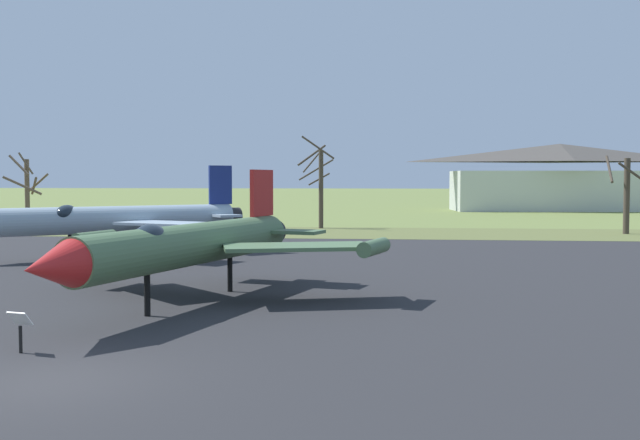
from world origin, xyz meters
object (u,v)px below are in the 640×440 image
info_placard_rear_center (20,327)px  visitor_building (559,178)px  jet_fighter_rear_center (190,244)px  jet_fighter_front_right (114,219)px

info_placard_rear_center → visitor_building: 88.05m
jet_fighter_rear_center → visitor_building: size_ratio=0.49×
jet_fighter_front_right → visitor_building: visitor_building is taller
jet_fighter_front_right → visitor_building: (34.54, 62.15, 2.13)m
jet_fighter_front_right → jet_fighter_rear_center: 15.84m
jet_fighter_rear_center → visitor_building: (26.65, 75.89, 2.16)m
jet_fighter_front_right → info_placard_rear_center: (5.92, -21.04, -1.36)m
jet_fighter_front_right → info_placard_rear_center: 21.90m
info_placard_rear_center → visitor_building: bearing=71.0°
visitor_building → info_placard_rear_center: bearing=-109.0°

